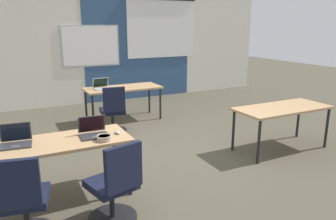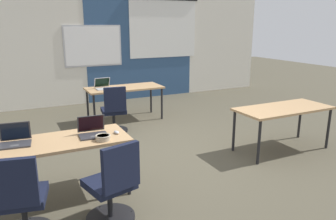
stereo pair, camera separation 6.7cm
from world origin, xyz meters
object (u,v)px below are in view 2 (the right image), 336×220
chair_near_left_end (21,205)px  chair_far_left (114,114)px  laptop_near_left_inner (93,131)px  desk_near_right (283,111)px  mouse_near_left_inner (116,132)px  desk_far_center (124,90)px  desk_near_left (59,145)px  chair_near_left_inner (113,190)px  laptop_near_left_end (15,140)px  mouse_far_left (115,88)px  laptop_far_left (104,87)px  snack_bowl (103,137)px

chair_near_left_end → chair_far_left: bearing=-110.1°
laptop_near_left_inner → desk_near_right: bearing=3.4°
mouse_near_left_inner → desk_far_center: bearing=69.5°
desk_near_left → chair_near_left_inner: size_ratio=1.74×
desk_near_left → laptop_near_left_end: bearing=169.0°
mouse_far_left → chair_near_left_end: 3.98m
laptop_far_left → chair_far_left: laptop_far_left is taller
mouse_far_left → chair_near_left_end: bearing=-120.2°
desk_near_right → chair_near_left_end: bearing=-170.1°
laptop_far_left → laptop_near_left_end: size_ratio=0.95×
desk_near_left → chair_near_left_end: chair_near_left_end is taller
desk_near_left → snack_bowl: bearing=-24.7°
chair_far_left → mouse_near_left_inner: 2.22m
desk_near_right → mouse_near_left_inner: mouse_near_left_inner is taller
desk_near_right → mouse_near_left_inner: (-2.82, -0.06, 0.08)m
laptop_near_left_end → chair_near_left_end: (-0.01, -0.78, -0.39)m
desk_far_center → mouse_near_left_inner: bearing=-110.5°
desk_near_right → laptop_far_left: bearing=128.0°
snack_bowl → laptop_near_left_end: bearing=161.7°
mouse_near_left_inner → desk_near_right: bearing=1.2°
mouse_far_left → chair_far_left: chair_far_left is taller
desk_near_left → chair_near_left_inner: 0.93m
laptop_far_left → chair_near_left_inner: size_ratio=0.37×
laptop_near_left_end → desk_near_left: bearing=-4.3°
desk_near_right → snack_bowl: 3.04m
mouse_near_left_inner → chair_near_left_end: (-1.14, -0.63, -0.36)m
chair_far_left → snack_bowl: 2.44m
laptop_near_left_end → snack_bowl: size_ratio=2.02×
chair_near_left_inner → desk_near_left: bearing=-77.6°
laptop_far_left → desk_far_center: bearing=-2.9°
desk_near_right → chair_near_left_inner: size_ratio=1.74×
mouse_far_left → laptop_near_left_inner: bearing=-112.5°
chair_far_left → chair_near_left_end: size_ratio=1.00×
mouse_far_left → laptop_near_left_end: laptop_near_left_end is taller
chair_far_left → laptop_near_left_inner: 2.26m
snack_bowl → desk_near_left: bearing=155.3°
mouse_far_left → chair_near_left_inner: size_ratio=0.12×
laptop_far_left → chair_near_left_inner: bearing=-105.8°
mouse_far_left → chair_far_left: 0.81m
laptop_near_left_inner → chair_near_left_inner: size_ratio=0.38×
desk_near_right → chair_far_left: size_ratio=1.74×
chair_far_left → desk_near_left: bearing=65.5°
desk_far_center → snack_bowl: snack_bowl is taller
mouse_near_left_inner → chair_far_left: bearing=74.1°
desk_near_right → laptop_near_left_end: (-3.95, 0.09, 0.11)m
laptop_near_left_inner → chair_far_left: bearing=70.3°
desk_far_center → snack_bowl: bearing=-113.0°
desk_near_left → snack_bowl: size_ratio=9.01×
desk_near_right → chair_near_left_inner: bearing=-165.7°
desk_near_left → desk_near_right: bearing=0.0°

